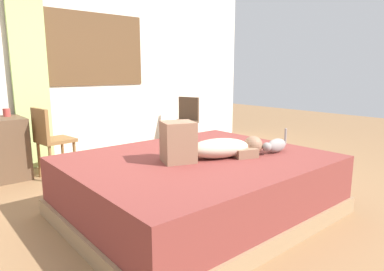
{
  "coord_description": "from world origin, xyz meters",
  "views": [
    {
      "loc": [
        -1.97,
        -2.29,
        1.29
      ],
      "look_at": [
        0.05,
        0.1,
        0.68
      ],
      "focal_mm": 31.49,
      "sensor_mm": 36.0,
      "label": 1
    }
  ],
  "objects_px": {
    "bed": "(198,185)",
    "chair_by_desk": "(50,137)",
    "cat": "(275,146)",
    "cup": "(7,112)",
    "chair_spare": "(185,119)",
    "person_lying": "(209,146)"
  },
  "relations": [
    {
      "from": "bed",
      "to": "person_lying",
      "type": "distance_m",
      "value": 0.4
    },
    {
      "from": "cat",
      "to": "chair_by_desk",
      "type": "relative_size",
      "value": 0.42
    },
    {
      "from": "cat",
      "to": "cup",
      "type": "distance_m",
      "value": 3.21
    },
    {
      "from": "cat",
      "to": "chair_spare",
      "type": "height_order",
      "value": "chair_spare"
    },
    {
      "from": "bed",
      "to": "cup",
      "type": "distance_m",
      "value": 2.64
    },
    {
      "from": "chair_by_desk",
      "to": "cat",
      "type": "bearing_deg",
      "value": -59.64
    },
    {
      "from": "cup",
      "to": "chair_by_desk",
      "type": "height_order",
      "value": "chair_by_desk"
    },
    {
      "from": "cat",
      "to": "chair_spare",
      "type": "xyz_separation_m",
      "value": [
        0.9,
        2.43,
        -0.09
      ]
    },
    {
      "from": "bed",
      "to": "cat",
      "type": "height_order",
      "value": "cat"
    },
    {
      "from": "person_lying",
      "to": "chair_by_desk",
      "type": "relative_size",
      "value": 1.08
    },
    {
      "from": "cup",
      "to": "bed",
      "type": "bearing_deg",
      "value": -66.89
    },
    {
      "from": "chair_spare",
      "to": "bed",
      "type": "bearing_deg",
      "value": -126.69
    },
    {
      "from": "bed",
      "to": "chair_by_desk",
      "type": "distance_m",
      "value": 2.05
    },
    {
      "from": "bed",
      "to": "chair_by_desk",
      "type": "bearing_deg",
      "value": 109.49
    },
    {
      "from": "person_lying",
      "to": "cat",
      "type": "distance_m",
      "value": 0.67
    },
    {
      "from": "bed",
      "to": "cup",
      "type": "relative_size",
      "value": 23.31
    },
    {
      "from": "bed",
      "to": "chair_by_desk",
      "type": "relative_size",
      "value": 2.6
    },
    {
      "from": "person_lying",
      "to": "chair_spare",
      "type": "relative_size",
      "value": 1.08
    },
    {
      "from": "cat",
      "to": "cup",
      "type": "height_order",
      "value": "cup"
    },
    {
      "from": "chair_by_desk",
      "to": "chair_spare",
      "type": "height_order",
      "value": "same"
    },
    {
      "from": "chair_by_desk",
      "to": "cup",
      "type": "bearing_deg",
      "value": 126.04
    },
    {
      "from": "cup",
      "to": "chair_by_desk",
      "type": "relative_size",
      "value": 0.11
    }
  ]
}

